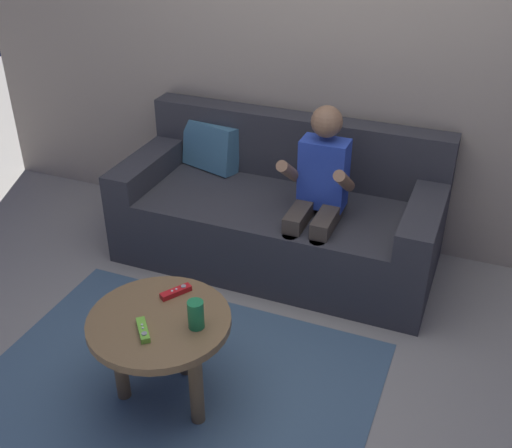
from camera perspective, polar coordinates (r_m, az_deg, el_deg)
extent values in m
plane|color=#9E998E|center=(2.84, -3.10, -16.12)|extent=(9.61, 9.61, 0.00)
cube|color=#B2A38E|center=(3.57, 7.72, 17.06)|extent=(4.81, 0.05, 2.50)
cube|color=#38383D|center=(3.62, 1.93, -0.49)|extent=(1.81, 0.80, 0.40)
cube|color=#38383D|center=(3.71, 3.77, 7.11)|extent=(1.81, 0.16, 0.39)
cube|color=#38383D|center=(3.81, -9.60, 5.45)|extent=(0.18, 0.80, 0.15)
cube|color=#38383D|center=(3.33, 15.26, 0.88)|extent=(0.18, 0.80, 0.15)
cube|color=teal|center=(3.84, -4.13, 7.16)|extent=(0.39, 0.25, 0.30)
cylinder|color=#4C4238|center=(3.29, 3.04, -4.07)|extent=(0.08, 0.08, 0.40)
cylinder|color=#4C4238|center=(3.25, 5.47, -4.61)|extent=(0.08, 0.08, 0.40)
cube|color=#4C4238|center=(3.28, 4.05, 0.80)|extent=(0.09, 0.31, 0.09)
cube|color=#4C4238|center=(3.25, 6.49, 0.32)|extent=(0.09, 0.31, 0.09)
cube|color=blue|center=(3.31, 6.22, 4.63)|extent=(0.25, 0.15, 0.38)
cylinder|color=#936B4C|center=(3.21, 3.06, 4.83)|extent=(0.06, 0.27, 0.22)
cylinder|color=#936B4C|center=(3.14, 8.10, 3.92)|extent=(0.06, 0.27, 0.22)
sphere|color=#936B4C|center=(3.19, 6.51, 9.32)|extent=(0.16, 0.16, 0.16)
cylinder|color=brown|center=(2.59, -8.88, -8.84)|extent=(0.59, 0.59, 0.04)
cylinder|color=brown|center=(2.79, -12.41, -12.12)|extent=(0.06, 0.06, 0.42)
cylinder|color=brown|center=(2.64, -5.52, -14.38)|extent=(0.06, 0.06, 0.42)
cylinder|color=brown|center=(2.86, -6.67, -10.24)|extent=(0.06, 0.06, 0.42)
cube|color=slate|center=(2.88, -8.17, -15.52)|extent=(1.75, 1.46, 0.01)
cube|color=#72C638|center=(2.52, -10.32, -9.55)|extent=(0.12, 0.13, 0.02)
cylinder|color=#99999E|center=(2.48, -10.21, -9.85)|extent=(0.02, 0.02, 0.00)
cylinder|color=silver|center=(2.50, -10.34, -9.36)|extent=(0.01, 0.01, 0.00)
cylinder|color=silver|center=(2.52, -10.41, -9.06)|extent=(0.01, 0.01, 0.00)
cube|color=red|center=(2.69, -7.36, -6.20)|extent=(0.11, 0.14, 0.02)
cylinder|color=#99999E|center=(2.70, -6.67, -5.69)|extent=(0.02, 0.02, 0.00)
cylinder|color=silver|center=(2.69, -7.32, -5.94)|extent=(0.01, 0.01, 0.00)
cylinder|color=silver|center=(2.68, -7.71, -6.10)|extent=(0.01, 0.01, 0.00)
cylinder|color=#1E7F47|center=(2.48, -5.54, -8.27)|extent=(0.07, 0.07, 0.12)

